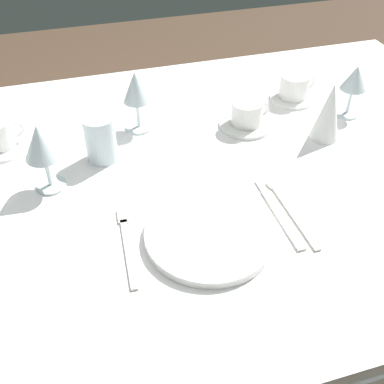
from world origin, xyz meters
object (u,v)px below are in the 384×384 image
at_px(dinner_knife, 279,215).
at_px(spoon_soup, 286,204).
at_px(wine_glass_centre, 41,145).
at_px(coffee_cup_right, 247,112).
at_px(fork_outer, 127,243).
at_px(wine_glass_far, 136,90).
at_px(wine_glass_right, 354,81).
at_px(coffee_cup_far, 294,86).
at_px(dinner_plate, 209,234).
at_px(drink_tumbler, 101,141).
at_px(napkin_folded, 329,112).

xyz_separation_m(dinner_knife, spoon_soup, (0.03, 0.03, -0.00)).
bearing_deg(wine_glass_centre, coffee_cup_right, 12.30).
relative_size(fork_outer, wine_glass_far, 1.34).
height_order(dinner_knife, coffee_cup_right, coffee_cup_right).
bearing_deg(dinner_knife, wine_glass_right, 42.67).
distance_m(coffee_cup_right, wine_glass_centre, 0.53).
bearing_deg(fork_outer, coffee_cup_far, 37.31).
xyz_separation_m(spoon_soup, wine_glass_far, (-0.24, 0.39, 0.11)).
height_order(coffee_cup_far, wine_glass_right, wine_glass_right).
xyz_separation_m(coffee_cup_right, wine_glass_far, (-0.27, 0.07, 0.07)).
bearing_deg(dinner_knife, coffee_cup_far, 61.07).
bearing_deg(dinner_plate, spoon_soup, 13.99).
distance_m(spoon_soup, coffee_cup_far, 0.46).
xyz_separation_m(fork_outer, wine_glass_centre, (-0.13, 0.22, 0.11)).
bearing_deg(wine_glass_right, spoon_soup, -137.55).
xyz_separation_m(spoon_soup, coffee_cup_far, (0.21, 0.41, 0.04)).
bearing_deg(dinner_knife, dinner_plate, -173.13).
relative_size(dinner_knife, coffee_cup_right, 2.10).
distance_m(wine_glass_centre, wine_glass_far, 0.30).
relative_size(dinner_knife, wine_glass_right, 1.56).
relative_size(coffee_cup_far, drink_tumbler, 0.93).
relative_size(dinner_plate, wine_glass_far, 1.61).
distance_m(fork_outer, wine_glass_centre, 0.28).
xyz_separation_m(dinner_plate, coffee_cup_far, (0.40, 0.46, 0.03)).
relative_size(spoon_soup, coffee_cup_far, 2.16).
xyz_separation_m(dinner_plate, napkin_folded, (0.39, 0.25, 0.07)).
height_order(fork_outer, coffee_cup_far, coffee_cup_far).
height_order(dinner_plate, fork_outer, dinner_plate).
relative_size(coffee_cup_right, coffee_cup_far, 1.00).
bearing_deg(wine_glass_centre, coffee_cup_far, 16.67).
relative_size(coffee_cup_right, wine_glass_far, 0.66).
height_order(fork_outer, spoon_soup, spoon_soup).
bearing_deg(coffee_cup_right, wine_glass_centre, -167.70).
relative_size(fork_outer, spoon_soup, 0.94).
xyz_separation_m(fork_outer, drink_tumbler, (-0.01, 0.29, 0.05)).
xyz_separation_m(dinner_plate, spoon_soup, (0.19, 0.05, -0.01)).
relative_size(dinner_plate, spoon_soup, 1.13).
bearing_deg(fork_outer, dinner_knife, -1.91).
height_order(dinner_plate, coffee_cup_far, coffee_cup_far).
xyz_separation_m(coffee_cup_far, wine_glass_centre, (-0.69, -0.21, 0.07)).
bearing_deg(drink_tumbler, dinner_knife, -43.18).
xyz_separation_m(fork_outer, wine_glass_far, (0.10, 0.40, 0.11)).
height_order(fork_outer, wine_glass_far, wine_glass_far).
height_order(wine_glass_right, drink_tumbler, wine_glass_right).
relative_size(drink_tumbler, napkin_folded, 0.74).
bearing_deg(coffee_cup_right, coffee_cup_far, 27.83).
distance_m(fork_outer, coffee_cup_right, 0.50).
distance_m(fork_outer, spoon_soup, 0.35).
height_order(fork_outer, coffee_cup_right, coffee_cup_right).
bearing_deg(fork_outer, drink_tumbler, 91.06).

